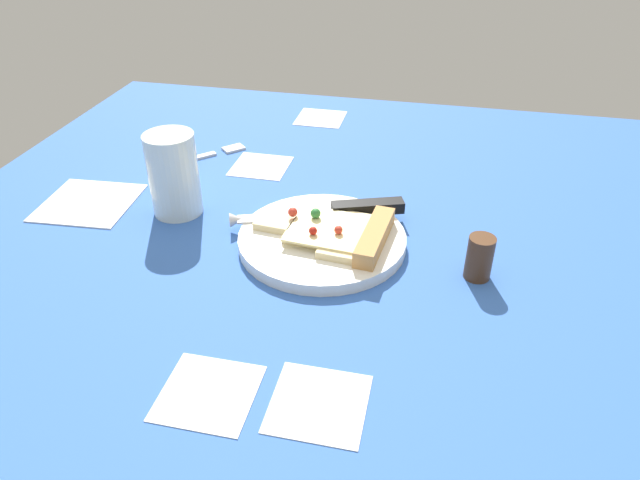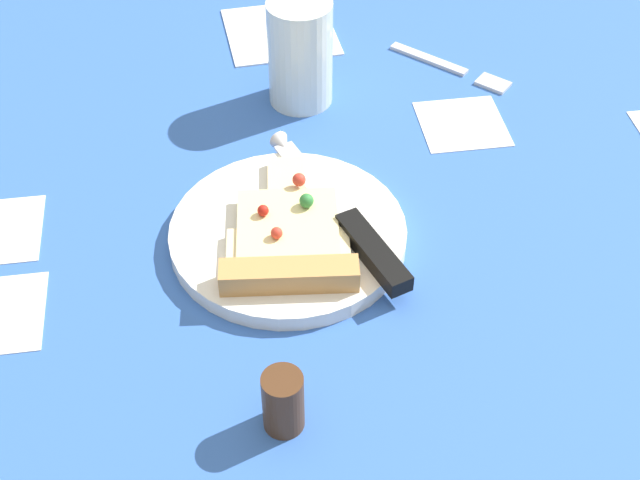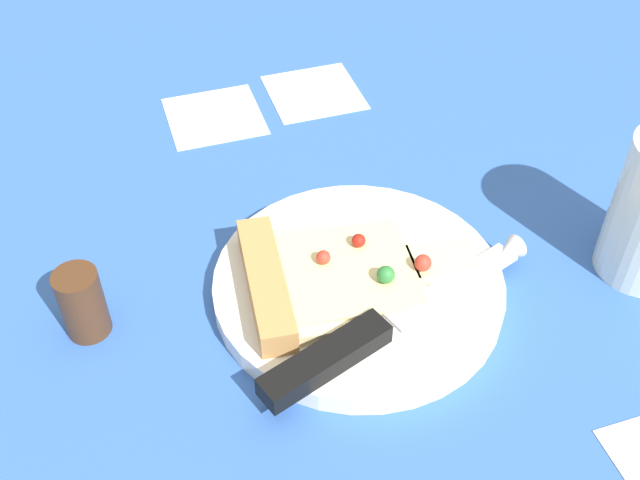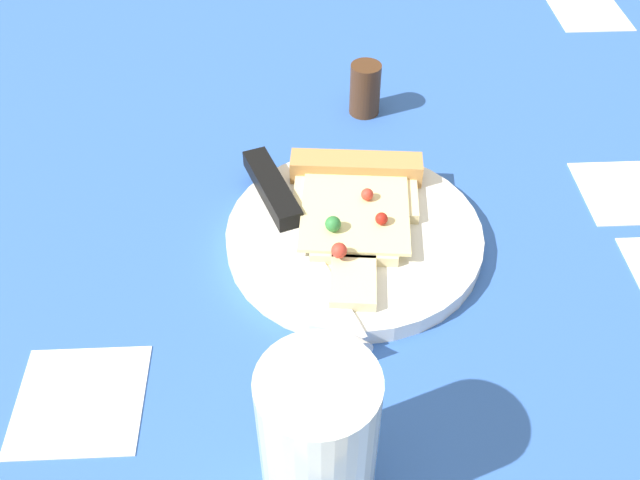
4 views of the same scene
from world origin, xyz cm
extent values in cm
cube|color=#3360B7|center=(0.00, 0.00, -1.50)|extent=(120.65, 120.65, 3.00)
cube|color=white|center=(-24.79, -18.81, -0.10)|extent=(9.00, 9.00, 0.20)
cylinder|color=white|center=(-4.11, -3.87, 0.80)|extent=(22.00, 22.00, 1.60)
cube|color=beige|center=(-3.71, 0.11, 2.10)|extent=(11.54, 7.06, 1.00)
cube|color=beige|center=(-4.25, -5.36, 2.10)|extent=(7.72, 6.28, 1.00)
cube|color=beige|center=(-4.75, -10.34, 2.10)|extent=(4.10, 5.53, 1.00)
cube|color=#F2E099|center=(-4.01, -2.88, 2.75)|extent=(10.14, 10.86, 0.30)
cube|color=tan|center=(-3.41, 3.09, 2.70)|extent=(12.20, 3.77, 2.20)
sphere|color=red|center=(-2.86, -1.48, 3.44)|extent=(1.08, 1.08, 1.08)
sphere|color=red|center=(-5.75, -8.23, 3.54)|extent=(1.28, 1.28, 1.28)
sphere|color=#2D7A38|center=(-6.05, -5.19, 3.57)|extent=(1.34, 1.34, 1.34)
sphere|color=#B21E14|center=(-1.97, -4.59, 3.43)|extent=(1.06, 1.06, 1.06)
cube|color=silver|center=(-7.07, -10.25, 1.75)|extent=(5.94, 11.97, 0.30)
cone|color=silver|center=(-5.04, -15.90, 1.75)|extent=(2.56, 2.56, 2.00)
cube|color=black|center=(-11.13, 1.04, 2.40)|extent=(5.46, 10.15, 1.60)
cylinder|color=silver|center=(-8.20, -25.97, 5.94)|extent=(6.99, 6.99, 11.87)
cylinder|color=#4C2D19|center=(-1.39, 16.03, 2.81)|extent=(3.21, 3.21, 5.62)
cube|color=silver|center=(-24.06, -31.36, 0.40)|extent=(8.00, 7.84, 0.80)
cube|color=silver|center=(-30.15, -25.43, 0.40)|extent=(4.25, 4.23, 0.80)
cube|color=white|center=(-7.50, -39.99, 0.20)|extent=(13.83, 13.83, 0.40)
camera|label=1|loc=(59.34, 9.98, 43.31)|focal=33.17mm
camera|label=2|loc=(1.46, 54.63, 58.21)|focal=49.66mm
camera|label=3|loc=(-41.47, 11.22, 44.19)|focal=43.68mm
camera|label=4|loc=(-9.06, -46.58, 42.71)|focal=39.00mm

